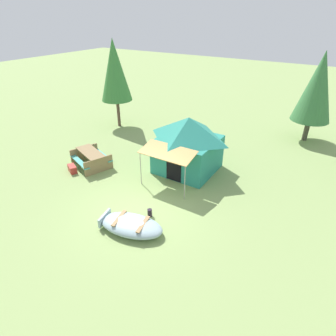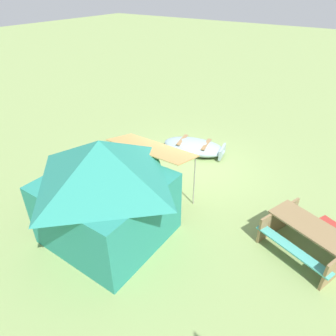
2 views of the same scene
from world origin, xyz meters
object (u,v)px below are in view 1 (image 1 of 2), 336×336
(fuel_can, at_px, (150,213))
(cooler_box, at_px, (72,169))
(beached_rowboat, at_px, (131,225))
(canvas_cabin_tent, at_px, (188,144))
(picnic_table, at_px, (91,157))
(pine_tree_back_left, at_px, (317,87))
(pine_tree_back_right, at_px, (115,70))

(fuel_can, bearing_deg, cooler_box, 171.62)
(beached_rowboat, distance_m, fuel_can, 1.02)
(canvas_cabin_tent, distance_m, cooler_box, 5.72)
(beached_rowboat, bearing_deg, canvas_cabin_tent, 95.13)
(cooler_box, relative_size, fuel_can, 1.88)
(beached_rowboat, xyz_separation_m, picnic_table, (-4.69, 2.72, 0.25))
(canvas_cabin_tent, relative_size, cooler_box, 6.41)
(canvas_cabin_tent, height_order, pine_tree_back_left, pine_tree_back_left)
(fuel_can, height_order, pine_tree_back_left, pine_tree_back_left)
(fuel_can, xyz_separation_m, pine_tree_back_right, (-7.37, 6.81, 3.46))
(picnic_table, xyz_separation_m, cooler_box, (-0.35, -0.95, -0.32))
(pine_tree_back_left, xyz_separation_m, pine_tree_back_right, (-11.09, -4.09, 0.45))
(fuel_can, bearing_deg, pine_tree_back_left, 71.15)
(cooler_box, xyz_separation_m, pine_tree_back_left, (8.86, 10.14, 2.99))
(pine_tree_back_left, bearing_deg, cooler_box, -131.14)
(cooler_box, distance_m, fuel_can, 5.19)
(beached_rowboat, distance_m, pine_tree_back_right, 11.20)
(canvas_cabin_tent, height_order, fuel_can, canvas_cabin_tent)
(canvas_cabin_tent, bearing_deg, fuel_can, -82.20)
(fuel_can, bearing_deg, pine_tree_back_right, 137.26)
(beached_rowboat, xyz_separation_m, fuel_can, (0.09, 1.01, -0.09))
(picnic_table, distance_m, pine_tree_back_right, 6.52)
(canvas_cabin_tent, relative_size, picnic_table, 1.65)
(beached_rowboat, relative_size, picnic_table, 1.12)
(canvas_cabin_tent, bearing_deg, cooler_box, -145.42)
(fuel_can, bearing_deg, picnic_table, 160.39)
(picnic_table, relative_size, pine_tree_back_left, 0.44)
(fuel_can, bearing_deg, canvas_cabin_tent, 97.80)
(picnic_table, height_order, pine_tree_back_right, pine_tree_back_right)
(canvas_cabin_tent, xyz_separation_m, cooler_box, (-4.60, -3.17, -1.22))
(picnic_table, relative_size, cooler_box, 3.90)
(beached_rowboat, height_order, cooler_box, beached_rowboat)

